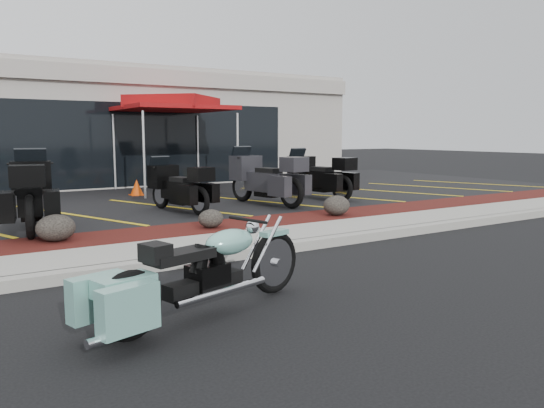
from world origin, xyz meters
TOP-DOWN VIEW (x-y plane):
  - ground at (0.00, 0.00)m, footprint 90.00×90.00m
  - curb at (0.00, 0.90)m, footprint 24.00×0.25m
  - sidewalk at (0.00, 1.60)m, footprint 24.00×1.20m
  - mulch_bed at (0.00, 2.80)m, footprint 24.00×1.20m
  - upper_lot at (0.00, 8.20)m, footprint 26.00×9.60m
  - dealership_building at (0.00, 14.47)m, footprint 18.00×8.16m
  - boulder_left at (-3.03, 2.83)m, footprint 0.60×0.50m
  - boulder_mid at (-0.46, 2.65)m, footprint 0.47×0.39m
  - boulder_right at (2.38, 2.61)m, footprint 0.58×0.48m
  - hero_cruiser at (-1.34, -0.86)m, footprint 2.78×1.38m
  - touring_black_front at (-3.05, 4.98)m, footprint 1.31×2.55m
  - touring_black_mid at (-0.31, 5.57)m, footprint 1.18×2.16m
  - touring_grey at (1.84, 5.67)m, footprint 1.36×2.51m
  - touring_black_rear at (3.74, 5.96)m, footprint 1.15×2.34m
  - traffic_cone at (0.06, 8.47)m, footprint 0.38×0.38m
  - popup_canopy at (1.42, 9.05)m, footprint 3.80×3.80m

SIDE VIEW (x-z plane):
  - ground at x=0.00m, z-range 0.00..0.00m
  - curb at x=0.00m, z-range 0.00..0.15m
  - sidewalk at x=0.00m, z-range 0.00..0.15m
  - upper_lot at x=0.00m, z-range 0.00..0.15m
  - mulch_bed at x=0.00m, z-range 0.00..0.16m
  - boulder_mid at x=-0.46m, z-range 0.16..0.49m
  - boulder_right at x=2.38m, z-range 0.16..0.57m
  - traffic_cone at x=0.06m, z-range 0.15..0.59m
  - boulder_left at x=-3.03m, z-range 0.16..0.58m
  - hero_cruiser at x=-1.34m, z-range 0.00..0.95m
  - touring_black_mid at x=-0.31m, z-range 0.15..1.34m
  - touring_black_rear at x=3.74m, z-range 0.15..1.45m
  - touring_grey at x=1.84m, z-range 0.15..1.54m
  - touring_black_front at x=-3.05m, z-range 0.15..1.57m
  - dealership_building at x=0.00m, z-range 0.01..4.01m
  - popup_canopy at x=1.42m, z-range 1.28..4.05m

